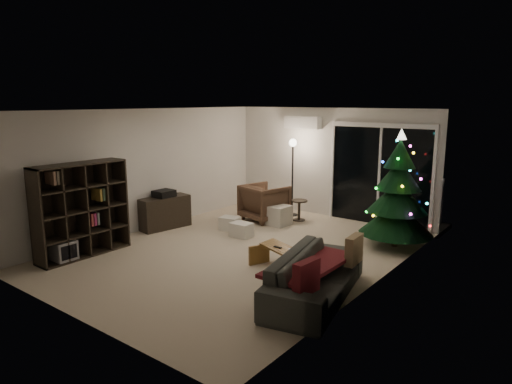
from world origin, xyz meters
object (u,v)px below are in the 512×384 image
at_px(sofa, 315,276).
at_px(coffee_table, 285,260).
at_px(armchair, 265,202).
at_px(christmas_tree, 398,189).
at_px(media_cabinet, 165,212).
at_px(bookshelf, 75,208).

height_order(sofa, coffee_table, sofa).
relative_size(armchair, christmas_tree, 0.42).
bearing_deg(sofa, coffee_table, 43.39).
bearing_deg(christmas_tree, armchair, 179.12).
xyz_separation_m(media_cabinet, coffee_table, (3.41, -0.50, -0.16)).
distance_m(bookshelf, armchair, 4.07).
bearing_deg(armchair, coffee_table, 145.49).
relative_size(bookshelf, sofa, 0.75).
relative_size(sofa, christmas_tree, 1.00).
relative_size(bookshelf, christmas_tree, 0.75).
distance_m(armchair, christmas_tree, 3.12).
height_order(bookshelf, christmas_tree, christmas_tree).
distance_m(bookshelf, christmas_tree, 5.76).
relative_size(coffee_table, christmas_tree, 0.51).
bearing_deg(christmas_tree, media_cabinet, -157.77).
xyz_separation_m(bookshelf, christmas_tree, (4.33, 3.79, 0.27)).
distance_m(bookshelf, sofa, 4.43).
bearing_deg(coffee_table, christmas_tree, 88.82).
height_order(media_cabinet, coffee_table, media_cabinet).
xyz_separation_m(coffee_table, christmas_tree, (0.92, 2.27, 0.91)).
bearing_deg(bookshelf, coffee_table, 16.40).
bearing_deg(christmas_tree, sofa, -90.54).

